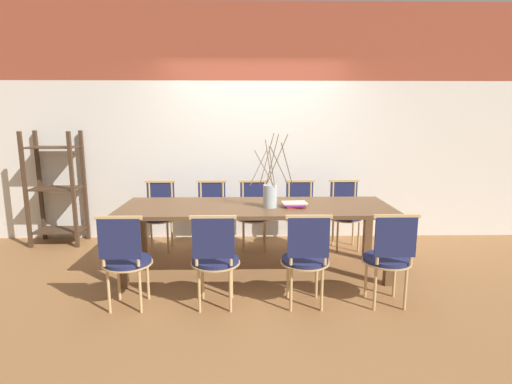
# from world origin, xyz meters

# --- Properties ---
(ground_plane) EXTENTS (16.00, 16.00, 0.00)m
(ground_plane) POSITION_xyz_m (0.00, 0.00, 0.00)
(ground_plane) COLOR olive
(wall_rear) EXTENTS (12.00, 0.06, 3.20)m
(wall_rear) POSITION_xyz_m (0.00, 1.38, 1.60)
(wall_rear) COLOR silver
(wall_rear) RESTS_ON ground_plane
(dining_table) EXTENTS (2.91, 0.97, 0.76)m
(dining_table) POSITION_xyz_m (0.00, 0.00, 0.67)
(dining_table) COLOR brown
(dining_table) RESTS_ON ground_plane
(chair_near_leftend) EXTENTS (0.44, 0.44, 0.89)m
(chair_near_leftend) POSITION_xyz_m (-1.17, -0.84, 0.48)
(chair_near_leftend) COLOR #1E234C
(chair_near_leftend) RESTS_ON ground_plane
(chair_near_left) EXTENTS (0.44, 0.44, 0.89)m
(chair_near_left) POSITION_xyz_m (-0.38, -0.84, 0.48)
(chair_near_left) COLOR #1E234C
(chair_near_left) RESTS_ON ground_plane
(chair_near_center) EXTENTS (0.44, 0.44, 0.89)m
(chair_near_center) POSITION_xyz_m (0.42, -0.84, 0.48)
(chair_near_center) COLOR #1E234C
(chair_near_center) RESTS_ON ground_plane
(chair_near_right) EXTENTS (0.44, 0.44, 0.89)m
(chair_near_right) POSITION_xyz_m (1.17, -0.84, 0.48)
(chair_near_right) COLOR #1E234C
(chair_near_right) RESTS_ON ground_plane
(chair_far_leftend) EXTENTS (0.44, 0.44, 0.89)m
(chair_far_leftend) POSITION_xyz_m (-1.24, 0.84, 0.48)
(chair_far_leftend) COLOR #1E234C
(chair_far_leftend) RESTS_ON ground_plane
(chair_far_left) EXTENTS (0.44, 0.44, 0.89)m
(chair_far_left) POSITION_xyz_m (-0.56, 0.84, 0.48)
(chair_far_left) COLOR #1E234C
(chair_far_left) RESTS_ON ground_plane
(chair_far_center) EXTENTS (0.44, 0.44, 0.89)m
(chair_far_center) POSITION_xyz_m (-0.01, 0.84, 0.48)
(chair_far_center) COLOR #1E234C
(chair_far_center) RESTS_ON ground_plane
(chair_far_right) EXTENTS (0.44, 0.44, 0.89)m
(chair_far_right) POSITION_xyz_m (0.60, 0.84, 0.48)
(chair_far_right) COLOR #1E234C
(chair_far_right) RESTS_ON ground_plane
(chair_far_rightend) EXTENTS (0.44, 0.44, 0.89)m
(chair_far_rightend) POSITION_xyz_m (1.19, 0.84, 0.48)
(chair_far_rightend) COLOR #1E234C
(chair_far_rightend) RESTS_ON ground_plane
(vase_centerpiece) EXTENTS (0.46, 0.46, 0.78)m
(vase_centerpiece) POSITION_xyz_m (0.15, -0.09, 0.89)
(vase_centerpiece) COLOR #B2BCC1
(vase_centerpiece) RESTS_ON dining_table
(book_stack) EXTENTS (0.27, 0.22, 0.05)m
(book_stack) POSITION_xyz_m (0.41, -0.07, 0.78)
(book_stack) COLOR maroon
(book_stack) RESTS_ON dining_table
(shelving_rack) EXTENTS (0.66, 0.42, 1.52)m
(shelving_rack) POSITION_xyz_m (-2.66, 1.10, 0.76)
(shelving_rack) COLOR #422D1E
(shelving_rack) RESTS_ON ground_plane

